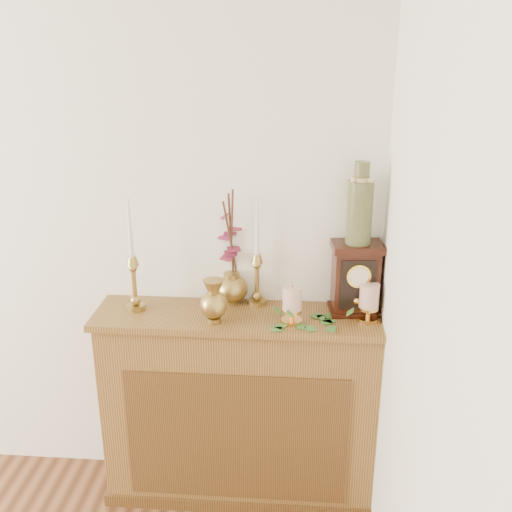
# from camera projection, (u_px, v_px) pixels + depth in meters

# --- Properties ---
(console_shelf) EXTENTS (1.24, 0.34, 0.93)m
(console_shelf) POSITION_uv_depth(u_px,v_px,m) (240.00, 412.00, 2.72)
(console_shelf) COLOR olive
(console_shelf) RESTS_ON ground
(candlestick_left) EXTENTS (0.08, 0.08, 0.50)m
(candlestick_left) POSITION_uv_depth(u_px,v_px,m) (133.00, 274.00, 2.53)
(candlestick_left) COLOR #A98B43
(candlestick_left) RESTS_ON console_shelf
(candlestick_center) EXTENTS (0.08, 0.08, 0.48)m
(candlestick_center) POSITION_uv_depth(u_px,v_px,m) (257.00, 271.00, 2.58)
(candlestick_center) COLOR #A98B43
(candlestick_center) RESTS_ON console_shelf
(bud_vase) EXTENTS (0.12, 0.12, 0.19)m
(bud_vase) POSITION_uv_depth(u_px,v_px,m) (214.00, 302.00, 2.44)
(bud_vase) COLOR #A98B43
(bud_vase) RESTS_ON console_shelf
(ginger_jar) EXTENTS (0.22, 0.23, 0.53)m
(ginger_jar) POSITION_uv_depth(u_px,v_px,m) (231.00, 249.00, 2.61)
(ginger_jar) COLOR #A98B43
(ginger_jar) RESTS_ON console_shelf
(pillar_candle_left) EXTENTS (0.09, 0.09, 0.17)m
(pillar_candle_left) POSITION_uv_depth(u_px,v_px,m) (292.00, 303.00, 2.44)
(pillar_candle_left) COLOR gold
(pillar_candle_left) RESTS_ON console_shelf
(pillar_candle_right) EXTENTS (0.09, 0.09, 0.17)m
(pillar_candle_right) POSITION_uv_depth(u_px,v_px,m) (369.00, 300.00, 2.45)
(pillar_candle_right) COLOR gold
(pillar_candle_right) RESTS_ON console_shelf
(ivy_garland) EXTENTS (0.46, 0.16, 0.08)m
(ivy_garland) POSITION_uv_depth(u_px,v_px,m) (300.00, 319.00, 2.47)
(ivy_garland) COLOR #386B29
(ivy_garland) RESTS_ON console_shelf
(mantel_clock) EXTENTS (0.22, 0.16, 0.31)m
(mantel_clock) POSITION_uv_depth(u_px,v_px,m) (355.00, 279.00, 2.51)
(mantel_clock) COLOR #34110A
(mantel_clock) RESTS_ON console_shelf
(ceramic_vase) EXTENTS (0.10, 0.10, 0.34)m
(ceramic_vase) POSITION_uv_depth(u_px,v_px,m) (360.00, 208.00, 2.41)
(ceramic_vase) COLOR #1C382A
(ceramic_vase) RESTS_ON mantel_clock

